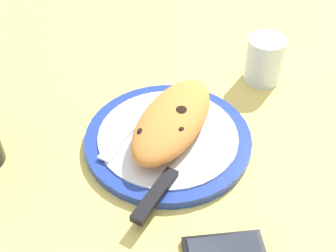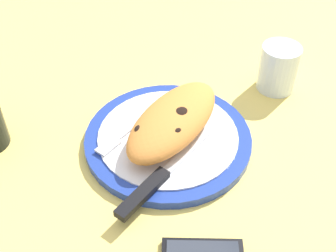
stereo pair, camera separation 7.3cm
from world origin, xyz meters
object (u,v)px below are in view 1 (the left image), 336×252
(calzone, at_px, (173,120))
(knife, at_px, (165,182))
(plate, at_px, (168,139))
(water_glass, at_px, (264,62))
(fork, at_px, (128,133))

(calzone, bearing_deg, knife, 35.56)
(plate, bearing_deg, water_glass, 175.91)
(plate, bearing_deg, knife, 39.17)
(water_glass, bearing_deg, fork, -13.04)
(fork, distance_m, water_glass, 0.31)
(knife, relative_size, water_glass, 2.57)
(knife, bearing_deg, fork, -108.71)
(fork, height_order, water_glass, water_glass)
(plate, xyz_separation_m, knife, (0.08, 0.07, 0.01))
(fork, relative_size, knife, 0.76)
(fork, bearing_deg, knife, 71.29)
(fork, bearing_deg, plate, 129.87)
(plate, distance_m, knife, 0.11)
(water_glass, bearing_deg, knife, 8.21)
(plate, relative_size, knife, 1.21)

